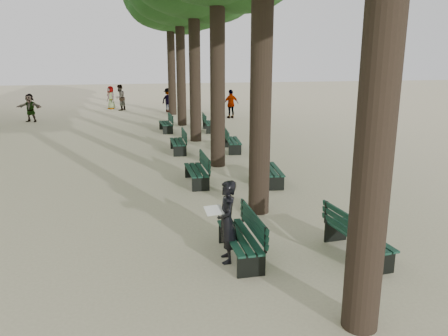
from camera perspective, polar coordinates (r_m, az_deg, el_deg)
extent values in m
plane|color=beige|center=(8.19, 0.54, -13.53)|extent=(120.00, 120.00, 0.00)
cylinder|color=#33261C|center=(5.97, 19.89, 12.77)|extent=(0.52, 0.52, 7.50)
cylinder|color=#33261C|center=(10.54, 4.92, 13.83)|extent=(0.52, 0.52, 7.50)
cylinder|color=#33261C|center=(15.38, -0.86, 14.00)|extent=(0.52, 0.52, 7.50)
cylinder|color=#33261C|center=(20.30, -3.86, 14.03)|extent=(0.52, 0.52, 7.50)
cylinder|color=#33261C|center=(25.25, -5.68, 14.04)|extent=(0.52, 0.52, 7.50)
cylinder|color=#33261C|center=(30.22, -6.91, 14.03)|extent=(0.52, 0.52, 7.50)
cube|color=black|center=(8.65, 2.00, -10.31)|extent=(0.53, 1.80, 0.45)
cube|color=black|center=(8.56, 2.01, -8.94)|extent=(0.55, 1.80, 0.04)
cube|color=black|center=(8.52, 3.86, -7.10)|extent=(0.05, 1.80, 0.40)
cube|color=black|center=(13.53, -3.68, -1.17)|extent=(0.53, 1.80, 0.45)
cube|color=black|center=(13.47, -3.70, -0.25)|extent=(0.55, 1.80, 0.04)
cube|color=black|center=(13.45, -2.54, 0.93)|extent=(0.05, 1.80, 0.40)
cube|color=black|center=(18.12, -6.08, 2.74)|extent=(0.57, 1.81, 0.45)
cube|color=black|center=(18.08, -6.10, 3.44)|extent=(0.59, 1.81, 0.04)
cube|color=black|center=(18.06, -5.23, 4.32)|extent=(0.09, 1.80, 0.40)
cube|color=black|center=(23.33, -7.63, 5.27)|extent=(0.59, 1.82, 0.45)
cube|color=black|center=(23.29, -7.65, 5.82)|extent=(0.61, 1.82, 0.04)
cube|color=black|center=(23.29, -6.99, 6.51)|extent=(0.11, 1.80, 0.40)
cube|color=black|center=(9.11, 17.07, -9.66)|extent=(0.66, 1.84, 0.45)
cube|color=black|center=(9.02, 17.18, -8.35)|extent=(0.68, 1.84, 0.04)
cube|color=black|center=(8.77, 15.78, -6.99)|extent=(0.18, 1.80, 0.40)
cube|color=black|center=(13.68, 6.16, -1.06)|extent=(0.76, 1.85, 0.45)
cube|color=black|center=(13.62, 6.19, -0.15)|extent=(0.78, 1.86, 0.04)
cube|color=black|center=(13.50, 5.05, 0.94)|extent=(0.28, 1.79, 0.40)
cube|color=black|center=(18.29, 1.19, 2.93)|extent=(0.73, 1.85, 0.45)
cube|color=black|center=(18.25, 1.19, 3.62)|extent=(0.75, 1.85, 0.04)
cube|color=black|center=(18.17, 0.32, 4.44)|extent=(0.25, 1.79, 0.40)
cube|color=black|center=(23.28, -1.88, 5.37)|extent=(0.64, 1.83, 0.45)
cube|color=black|center=(23.24, -1.89, 5.92)|extent=(0.66, 1.83, 0.04)
cube|color=black|center=(23.17, -2.58, 6.56)|extent=(0.16, 1.80, 0.40)
imported|color=black|center=(8.32, 0.40, -7.01)|extent=(0.37, 0.66, 1.60)
cube|color=white|center=(8.18, -1.31, -5.53)|extent=(0.37, 0.29, 0.12)
imported|color=#262628|center=(29.15, -23.99, 7.20)|extent=(1.61, 0.84, 1.71)
imported|color=#262628|center=(33.44, -13.45, 8.95)|extent=(0.81, 0.98, 1.89)
imported|color=#262628|center=(28.30, 0.93, 8.37)|extent=(1.13, 0.63, 1.83)
imported|color=#262628|center=(31.71, -7.29, 8.78)|extent=(1.02, 1.02, 1.70)
imported|color=#262628|center=(34.50, -14.55, 8.89)|extent=(0.74, 0.89, 1.72)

